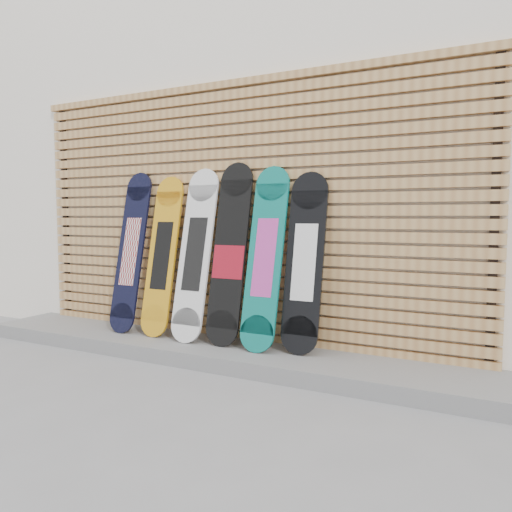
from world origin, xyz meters
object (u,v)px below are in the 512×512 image
object	(u,v)px
snowboard_4	(265,257)
snowboard_2	(195,254)
snowboard_1	(162,256)
snowboard_3	(230,254)
snowboard_5	(305,262)
snowboard_0	(131,252)

from	to	relation	value
snowboard_4	snowboard_2	bearing A→B (deg)	-179.66
snowboard_1	snowboard_3	bearing A→B (deg)	-0.20
snowboard_2	snowboard_4	size ratio (longest dim) A/B	1.01
snowboard_2	snowboard_4	world-z (taller)	snowboard_2
snowboard_5	snowboard_2	bearing A→B (deg)	-177.11
snowboard_2	snowboard_4	distance (m)	0.66
snowboard_1	snowboard_0	bearing A→B (deg)	-178.71
snowboard_1	snowboard_2	world-z (taller)	snowboard_2
snowboard_0	snowboard_3	distance (m)	1.04
snowboard_2	snowboard_4	bearing A→B (deg)	0.34
snowboard_3	snowboard_2	bearing A→B (deg)	-177.10
snowboard_2	snowboard_3	xyz separation A→B (m)	(0.33, 0.02, 0.01)
snowboard_1	snowboard_5	distance (m)	1.33
snowboard_1	snowboard_3	world-z (taller)	snowboard_3
snowboard_1	snowboard_2	size ratio (longest dim) A/B	0.96
snowboard_0	snowboard_1	bearing A→B (deg)	1.29
snowboard_1	snowboard_2	distance (m)	0.36
snowboard_0	snowboard_1	size ratio (longest dim) A/B	1.03
snowboard_1	snowboard_4	xyz separation A→B (m)	(1.02, -0.02, 0.02)
snowboard_1	snowboard_4	world-z (taller)	snowboard_4
snowboard_0	snowboard_5	size ratio (longest dim) A/B	1.04
snowboard_1	snowboard_5	xyz separation A→B (m)	(1.33, 0.03, -0.00)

